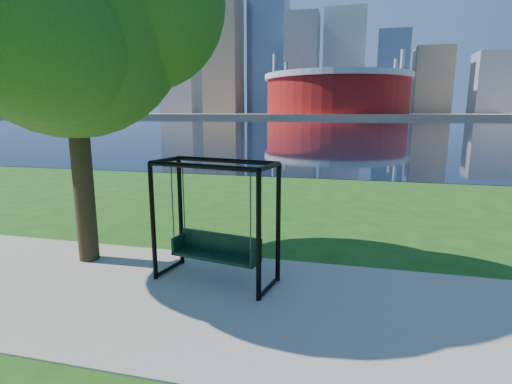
% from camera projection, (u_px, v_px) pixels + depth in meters
% --- Properties ---
extents(ground, '(900.00, 900.00, 0.00)m').
position_uv_depth(ground, '(245.00, 291.00, 6.79)').
color(ground, '#1E5114').
rests_on(ground, ground).
extents(path, '(120.00, 4.00, 0.03)m').
position_uv_depth(path, '(236.00, 303.00, 6.31)').
color(path, '#9E937F').
rests_on(path, ground).
extents(river, '(900.00, 180.00, 0.02)m').
position_uv_depth(river, '(349.00, 124.00, 103.87)').
color(river, black).
rests_on(river, ground).
extents(far_bank, '(900.00, 228.00, 2.00)m').
position_uv_depth(far_bank, '(354.00, 115.00, 297.83)').
color(far_bank, '#937F60').
rests_on(far_bank, ground).
extents(stadium, '(83.00, 83.00, 32.00)m').
position_uv_depth(stadium, '(337.00, 92.00, 230.01)').
color(stadium, maroon).
rests_on(stadium, far_bank).
extents(skyline, '(392.00, 66.00, 96.50)m').
position_uv_depth(skyline, '(351.00, 68.00, 304.73)').
color(skyline, gray).
rests_on(skyline, far_bank).
extents(swing, '(2.25, 1.29, 2.17)m').
position_uv_depth(swing, '(216.00, 224.00, 7.00)').
color(swing, black).
rests_on(swing, ground).
extents(park_tree, '(5.50, 4.97, 6.83)m').
position_uv_depth(park_tree, '(68.00, 14.00, 7.31)').
color(park_tree, black).
rests_on(park_tree, ground).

